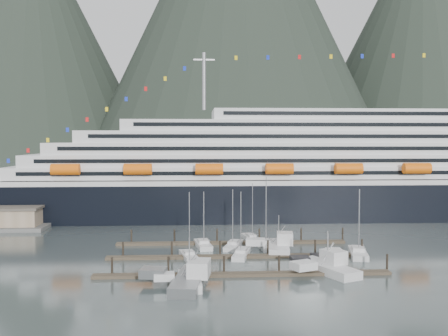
{
  "coord_description": "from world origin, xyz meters",
  "views": [
    {
      "loc": [
        -12.76,
        -92.69,
        21.7
      ],
      "look_at": [
        -6.25,
        22.0,
        15.68
      ],
      "focal_mm": 42.0,
      "sensor_mm": 36.0,
      "label": 1
    }
  ],
  "objects": [
    {
      "name": "trawler_b",
      "position": [
        -13.68,
        -15.01,
        0.84
      ],
      "size": [
        7.66,
        10.04,
        6.38
      ],
      "rotation": [
        0.0,
        0.0,
        1.63
      ],
      "color": "silver",
      "rests_on": "ground"
    },
    {
      "name": "dock_near",
      "position": [
        -4.93,
        -9.95,
        0.31
      ],
      "size": [
        48.18,
        2.28,
        3.2
      ],
      "color": "#403529",
      "rests_on": "ground"
    },
    {
      "name": "trawler_d",
      "position": [
        8.92,
        -8.74,
        0.95
      ],
      "size": [
        10.99,
        13.15,
        7.6
      ],
      "rotation": [
        0.0,
        0.0,
        2.0
      ],
      "color": "silver",
      "rests_on": "ground"
    },
    {
      "name": "trawler_e",
      "position": [
        3.6,
        8.39,
        0.97
      ],
      "size": [
        9.48,
        12.42,
        7.83
      ],
      "rotation": [
        0.0,
        0.0,
        1.43
      ],
      "color": "silver",
      "rests_on": "ground"
    },
    {
      "name": "mountains",
      "position": [
        52.48,
        588.54,
        163.4
      ],
      "size": [
        870.0,
        440.0,
        420.0
      ],
      "color": "black",
      "rests_on": "ground"
    },
    {
      "name": "sailboat_c",
      "position": [
        1.52,
        12.12,
        0.44
      ],
      "size": [
        3.5,
        9.98,
        14.91
      ],
      "rotation": [
        0.0,
        0.0,
        1.66
      ],
      "color": "silver",
      "rests_on": "ground"
    },
    {
      "name": "sailboat_g",
      "position": [
        -0.42,
        19.99,
        0.4
      ],
      "size": [
        3.99,
        9.22,
        12.85
      ],
      "rotation": [
        0.0,
        0.0,
        1.77
      ],
      "color": "silver",
      "rests_on": "ground"
    },
    {
      "name": "dock_far",
      "position": [
        -4.93,
        16.05,
        0.31
      ],
      "size": [
        48.18,
        2.28,
        3.2
      ],
      "color": "#403529",
      "rests_on": "ground"
    },
    {
      "name": "cruise_ship",
      "position": [
        30.03,
        54.94,
        12.04
      ],
      "size": [
        210.0,
        30.4,
        50.3
      ],
      "color": "black",
      "rests_on": "ground"
    },
    {
      "name": "trawler_a",
      "position": [
        -13.72,
        -14.98,
        0.98
      ],
      "size": [
        10.85,
        14.92,
        8.01
      ],
      "rotation": [
        0.0,
        0.0,
        1.42
      ],
      "color": "gray",
      "rests_on": "ground"
    },
    {
      "name": "sailboat_a",
      "position": [
        -13.87,
        3.27,
        0.41
      ],
      "size": [
        3.86,
        8.18,
        12.68
      ],
      "rotation": [
        0.0,
        0.0,
        1.78
      ],
      "color": "silver",
      "rests_on": "ground"
    },
    {
      "name": "sailboat_h",
      "position": [
        18.0,
        3.26,
        0.43
      ],
      "size": [
        4.88,
        10.43,
        13.23
      ],
      "rotation": [
        0.0,
        0.0,
        1.37
      ],
      "color": "silver",
      "rests_on": "ground"
    },
    {
      "name": "ground",
      "position": [
        0.0,
        0.0,
        0.0
      ],
      "size": [
        1600.0,
        1600.0,
        0.0
      ],
      "primitive_type": "plane",
      "color": "#4C5959",
      "rests_on": "ground"
    },
    {
      "name": "sailboat_f",
      "position": [
        -11.02,
        12.98,
        0.41
      ],
      "size": [
        3.87,
        9.4,
        11.89
      ],
      "rotation": [
        0.0,
        0.0,
        1.71
      ],
      "color": "silver",
      "rests_on": "ground"
    },
    {
      "name": "trawler_c",
      "position": [
        9.83,
        -5.47,
        0.85
      ],
      "size": [
        8.98,
        12.78,
        6.48
      ],
      "rotation": [
        0.0,
        0.0,
        1.58
      ],
      "color": "black",
      "rests_on": "ground"
    },
    {
      "name": "sailboat_b",
      "position": [
        -4.87,
        12.1,
        0.4
      ],
      "size": [
        4.81,
        9.58,
        12.35
      ],
      "rotation": [
        0.0,
        0.0,
        1.3
      ],
      "color": "silver",
      "rests_on": "ground"
    },
    {
      "name": "sailboat_d",
      "position": [
        -3.96,
        4.26,
        0.4
      ],
      "size": [
        4.54,
        10.36,
        12.65
      ],
      "rotation": [
        0.0,
        0.0,
        1.35
      ],
      "color": "silver",
      "rests_on": "ground"
    },
    {
      "name": "dock_mid",
      "position": [
        -4.93,
        3.05,
        0.31
      ],
      "size": [
        48.18,
        2.28,
        3.2
      ],
      "color": "#403529",
      "rests_on": "ground"
    }
  ]
}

